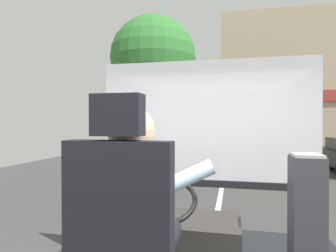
{
  "coord_description": "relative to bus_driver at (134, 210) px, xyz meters",
  "views": [
    {
      "loc": [
        0.31,
        -1.78,
        1.87
      ],
      "look_at": [
        -0.25,
        0.72,
        1.84
      ],
      "focal_mm": 31.04,
      "sensor_mm": 36.0,
      "label": 1
    }
  ],
  "objects": [
    {
      "name": "windshield_panel",
      "position": [
        0.17,
        2.03,
        0.26
      ],
      "size": [
        2.5,
        0.08,
        1.48
      ],
      "color": "silver"
    },
    {
      "name": "shop_building",
      "position": [
        4.63,
        18.74,
        2.69
      ],
      "size": [
        9.74,
        6.11,
        8.25
      ],
      "color": "tan",
      "rests_on": "ground"
    },
    {
      "name": "ground",
      "position": [
        0.17,
        9.21,
        -1.46
      ],
      "size": [
        18.0,
        44.0,
        0.06
      ],
      "color": "#393939"
    },
    {
      "name": "bus_driver",
      "position": [
        0.0,
        0.0,
        0.0
      ],
      "size": [
        0.8,
        0.57,
        0.82
      ],
      "color": "black",
      "rests_on": "driver_seat"
    },
    {
      "name": "fare_box",
      "position": [
        1.0,
        0.88,
        -0.29
      ],
      "size": [
        0.22,
        0.26,
        1.0
      ],
      "color": "#333338",
      "rests_on": "bus_floor"
    },
    {
      "name": "steering_console",
      "position": [
        -0.0,
        1.05,
        -0.56
      ],
      "size": [
        1.1,
        0.96,
        0.79
      ],
      "color": "#282623",
      "rests_on": "bus_floor"
    },
    {
      "name": "street_tree",
      "position": [
        -2.64,
        9.79,
        2.94
      ],
      "size": [
        3.4,
        3.4,
        6.09
      ],
      "color": "#4C3828",
      "rests_on": "ground"
    }
  ]
}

